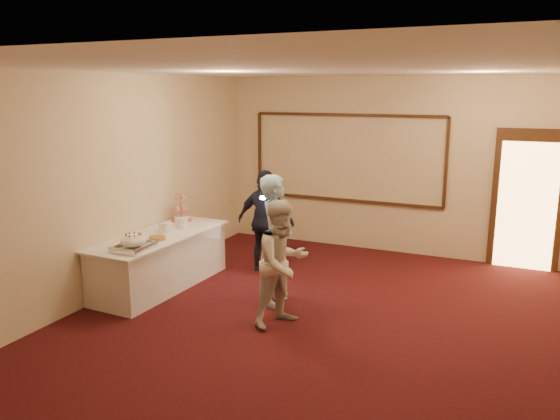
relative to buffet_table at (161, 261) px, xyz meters
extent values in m
plane|color=black|center=(2.55, -0.38, -0.39)|extent=(7.00, 7.00, 0.00)
cube|color=beige|center=(2.55, 3.12, 1.11)|extent=(6.00, 0.04, 3.00)
cube|color=beige|center=(2.55, -3.88, 1.11)|extent=(6.00, 0.04, 3.00)
cube|color=beige|center=(-0.45, -0.38, 1.11)|extent=(0.04, 7.00, 3.00)
cube|color=white|center=(2.55, -0.38, 2.61)|extent=(6.00, 7.00, 0.04)
cube|color=#321F0F|center=(1.75, 3.09, 0.46)|extent=(3.40, 0.04, 0.05)
cube|color=#321F0F|center=(1.75, 3.09, 1.96)|extent=(3.40, 0.04, 0.05)
cube|color=#321F0F|center=(0.05, 3.09, 1.21)|extent=(0.05, 0.04, 1.50)
cube|color=#321F0F|center=(3.45, 3.09, 1.21)|extent=(0.05, 0.04, 1.50)
cube|color=#321F0F|center=(4.70, 3.08, 0.71)|extent=(1.05, 0.06, 2.20)
cube|color=#FFBF66|center=(4.70, 3.05, 0.61)|extent=(0.85, 0.02, 2.00)
cube|color=silver|center=(0.00, 0.00, -0.02)|extent=(0.87, 2.21, 0.74)
cube|color=silver|center=(0.00, 0.00, 0.37)|extent=(0.97, 2.33, 0.03)
cube|color=#ACAFB3|center=(0.16, -0.75, 0.40)|extent=(0.41, 0.51, 0.04)
ellipsoid|color=silver|center=(0.16, -0.75, 0.50)|extent=(0.32, 0.32, 0.15)
cube|color=silver|center=(0.27, -0.59, 0.43)|extent=(0.19, 0.32, 0.01)
cylinder|color=#E64671|center=(-0.21, 0.85, 0.60)|extent=(0.02, 0.02, 0.43)
cylinder|color=#E64671|center=(-0.21, 0.85, 0.39)|extent=(0.32, 0.32, 0.01)
cylinder|color=#E64671|center=(-0.21, 0.85, 0.56)|extent=(0.24, 0.24, 0.01)
cylinder|color=#E64671|center=(-0.21, 0.85, 0.73)|extent=(0.17, 0.17, 0.01)
cylinder|color=white|center=(0.01, 0.12, 0.45)|extent=(0.16, 0.16, 0.13)
cylinder|color=white|center=(0.01, 0.12, 0.52)|extent=(0.17, 0.17, 0.01)
cylinder|color=white|center=(0.08, 0.44, 0.46)|extent=(0.18, 0.18, 0.15)
cylinder|color=white|center=(0.08, 0.44, 0.53)|extent=(0.19, 0.19, 0.01)
cylinder|color=white|center=(0.16, -0.26, 0.39)|extent=(0.26, 0.26, 0.01)
cylinder|color=#995D27|center=(0.16, -0.26, 0.42)|extent=(0.23, 0.23, 0.04)
imported|color=#9AC8E9|center=(1.77, 0.11, 0.47)|extent=(0.55, 0.71, 1.72)
imported|color=beige|center=(2.11, -0.45, 0.38)|extent=(0.84, 0.92, 1.53)
imported|color=black|center=(1.06, 1.27, 0.41)|extent=(0.93, 0.40, 1.59)
cube|color=white|center=(1.15, 0.98, 0.83)|extent=(0.08, 0.06, 0.05)
camera|label=1|loc=(4.62, -6.08, 2.37)|focal=35.00mm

